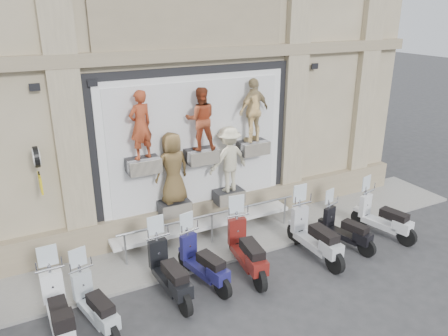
{
  "coord_description": "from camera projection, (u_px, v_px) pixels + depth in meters",
  "views": [
    {
      "loc": [
        -4.37,
        -7.16,
        5.97
      ],
      "look_at": [
        0.3,
        1.9,
        2.16
      ],
      "focal_mm": 35.0,
      "sensor_mm": 36.0,
      "label": 1
    }
  ],
  "objects": [
    {
      "name": "scooter_i",
      "position": [
        385.0,
        210.0,
        11.79
      ],
      "size": [
        1.0,
        2.02,
        1.58
      ],
      "primitive_type": null,
      "rotation": [
        0.0,
        0.0,
        0.23
      ],
      "color": "silver",
      "rests_on": "ground"
    },
    {
      "name": "clock_sign_bracket",
      "position": [
        37.0,
        163.0,
        9.32
      ],
      "size": [
        0.1,
        0.8,
        1.02
      ],
      "color": "black",
      "rests_on": "ground"
    },
    {
      "name": "scooter_e",
      "position": [
        203.0,
        254.0,
        9.73
      ],
      "size": [
        0.94,
        1.98,
        1.55
      ],
      "primitive_type": null,
      "rotation": [
        0.0,
        0.0,
        0.21
      ],
      "color": "#181650",
      "rests_on": "ground"
    },
    {
      "name": "building",
      "position": [
        141.0,
        4.0,
        13.65
      ],
      "size": [
        14.0,
        8.6,
        12.0
      ],
      "primitive_type": null,
      "color": "tan",
      "rests_on": "ground"
    },
    {
      "name": "scooter_b",
      "position": [
        57.0,
        300.0,
        8.12
      ],
      "size": [
        0.61,
        2.02,
        1.63
      ],
      "primitive_type": null,
      "rotation": [
        0.0,
        0.0,
        0.01
      ],
      "color": "white",
      "rests_on": "ground"
    },
    {
      "name": "sidewalk",
      "position": [
        210.0,
        242.0,
        11.66
      ],
      "size": [
        16.0,
        2.2,
        0.08
      ],
      "primitive_type": "cube",
      "color": "#9A9791",
      "rests_on": "ground"
    },
    {
      "name": "scooter_f",
      "position": [
        247.0,
        240.0,
        10.12
      ],
      "size": [
        0.88,
        2.16,
        1.71
      ],
      "primitive_type": null,
      "rotation": [
        0.0,
        0.0,
        -0.13
      ],
      "color": "#5E1410",
      "rests_on": "ground"
    },
    {
      "name": "scooter_d",
      "position": [
        169.0,
        263.0,
        9.28
      ],
      "size": [
        0.71,
        2.06,
        1.65
      ],
      "primitive_type": null,
      "rotation": [
        0.0,
        0.0,
        0.06
      ],
      "color": "black",
      "rests_on": "ground"
    },
    {
      "name": "ground",
      "position": [
        250.0,
        285.0,
        9.92
      ],
      "size": [
        90.0,
        90.0,
        0.0
      ],
      "primitive_type": "plane",
      "color": "#313133",
      "rests_on": "ground"
    },
    {
      "name": "scooter_h",
      "position": [
        347.0,
        222.0,
        11.27
      ],
      "size": [
        0.93,
        1.85,
        1.45
      ],
      "primitive_type": null,
      "rotation": [
        0.0,
        0.0,
        0.24
      ],
      "color": "black",
      "rests_on": "ground"
    },
    {
      "name": "scooter_c",
      "position": [
        94.0,
        295.0,
        8.37
      ],
      "size": [
        0.94,
        1.92,
        1.5
      ],
      "primitive_type": null,
      "rotation": [
        0.0,
        0.0,
        0.23
      ],
      "color": "#A4ACB2",
      "rests_on": "ground"
    },
    {
      "name": "shop_vitrine",
      "position": [
        202.0,
        151.0,
        11.4
      ],
      "size": [
        5.6,
        0.84,
        4.3
      ],
      "color": "black",
      "rests_on": "ground"
    },
    {
      "name": "guard_rail",
      "position": [
        212.0,
        229.0,
        11.42
      ],
      "size": [
        5.06,
        0.1,
        0.93
      ],
      "primitive_type": null,
      "color": "#9EA0A5",
      "rests_on": "ground"
    },
    {
      "name": "scooter_g",
      "position": [
        316.0,
        227.0,
        10.73
      ],
      "size": [
        0.64,
        2.13,
        1.72
      ],
      "primitive_type": null,
      "rotation": [
        0.0,
        0.0,
        0.01
      ],
      "color": "#A9ABB0",
      "rests_on": "ground"
    }
  ]
}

